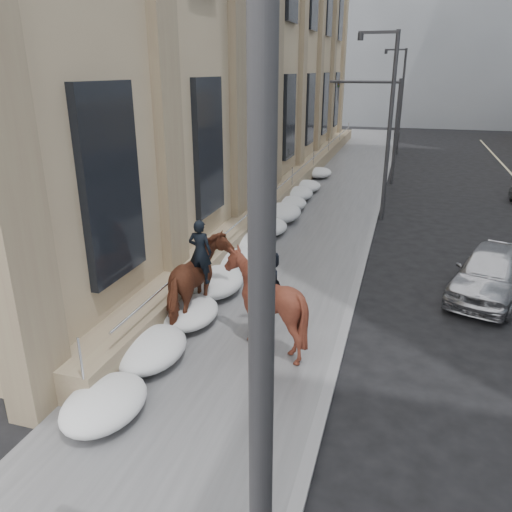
{
  "coord_description": "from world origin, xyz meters",
  "views": [
    {
      "loc": [
        3.71,
        -8.84,
        6.47
      ],
      "look_at": [
        0.06,
        3.35,
        1.7
      ],
      "focal_mm": 35.0,
      "sensor_mm": 36.0,
      "label": 1
    }
  ],
  "objects_px": {
    "mounted_horse_right": "(264,299)",
    "car_silver": "(491,272)",
    "pedestrian": "(264,292)",
    "mounted_horse_left": "(199,280)"
  },
  "relations": [
    {
      "from": "mounted_horse_right",
      "to": "car_silver",
      "type": "xyz_separation_m",
      "value": [
        5.7,
        4.93,
        -0.58
      ]
    },
    {
      "from": "mounted_horse_right",
      "to": "pedestrian",
      "type": "height_order",
      "value": "mounted_horse_right"
    },
    {
      "from": "mounted_horse_left",
      "to": "car_silver",
      "type": "distance_m",
      "value": 8.76
    },
    {
      "from": "pedestrian",
      "to": "car_silver",
      "type": "bearing_deg",
      "value": 22.26
    },
    {
      "from": "mounted_horse_left",
      "to": "car_silver",
      "type": "relative_size",
      "value": 0.61
    },
    {
      "from": "mounted_horse_right",
      "to": "car_silver",
      "type": "distance_m",
      "value": 7.56
    },
    {
      "from": "mounted_horse_right",
      "to": "car_silver",
      "type": "bearing_deg",
      "value": -158.92
    },
    {
      "from": "mounted_horse_left",
      "to": "pedestrian",
      "type": "relative_size",
      "value": 1.53
    },
    {
      "from": "mounted_horse_right",
      "to": "car_silver",
      "type": "height_order",
      "value": "mounted_horse_right"
    },
    {
      "from": "mounted_horse_right",
      "to": "pedestrian",
      "type": "xyz_separation_m",
      "value": [
        -0.31,
        1.05,
        -0.34
      ]
    }
  ]
}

